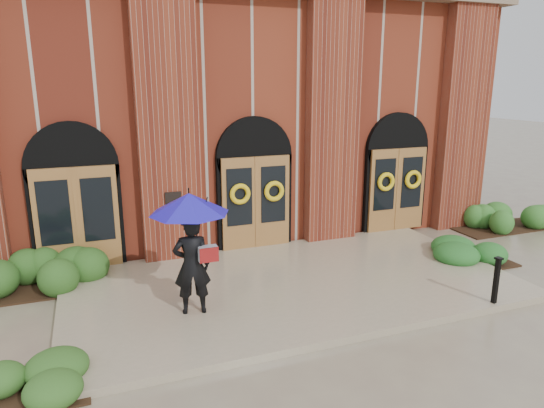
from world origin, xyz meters
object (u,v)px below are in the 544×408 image
metal_post (496,279)px  hedge_wall_right (502,218)px  hedge_wall_left (48,272)px  man_with_umbrella (191,230)px

metal_post → hedge_wall_right: (4.57, 4.31, -0.31)m
hedge_wall_left → man_with_umbrella: bearing=-43.6°
man_with_umbrella → hedge_wall_right: size_ratio=0.86×
hedge_wall_left → hedge_wall_right: 13.20m
hedge_wall_left → hedge_wall_right: (13.20, -0.13, -0.03)m
hedge_wall_right → metal_post: bearing=-136.7°
man_with_umbrella → metal_post: 6.24m
man_with_umbrella → hedge_wall_left: (-2.77, 2.64, -1.44)m
metal_post → hedge_wall_left: 9.71m
man_with_umbrella → hedge_wall_right: bearing=-157.6°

